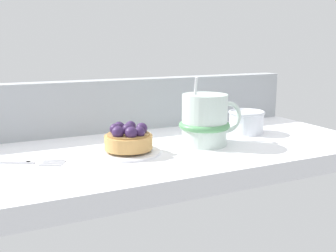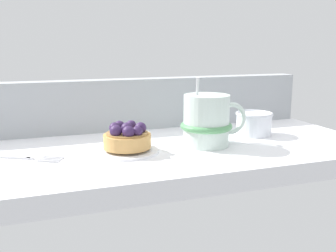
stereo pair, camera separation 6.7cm
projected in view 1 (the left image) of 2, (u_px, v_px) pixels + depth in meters
The scene contains 7 objects.
ground_plane at pixel (142, 157), 68.57cm from camera, with size 84.13×34.99×3.28cm, color white.
window_rail_back at pixel (114, 105), 80.76cm from camera, with size 82.45×4.12×10.71cm, color #9EA3A8.
dessert_plate at pixel (129, 151), 64.55cm from camera, with size 10.59×10.59×0.86cm.
raspberry_tart at pixel (128, 138), 64.05cm from camera, with size 7.99×7.99×4.29cm.
coffee_mug at pixel (205, 120), 69.69cm from camera, with size 12.62×9.31×12.32cm.
dessert_fork at pixel (16, 161), 59.33cm from camera, with size 14.31×8.74×0.60cm.
sugar_bowl at pixel (246, 121), 79.08cm from camera, with size 7.41×7.41×4.57cm.
Camera 1 is at (-23.78, -61.64, 18.05)cm, focal length 41.35 mm.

